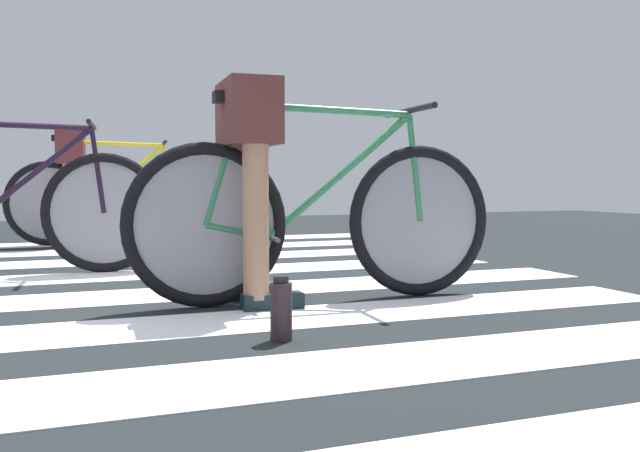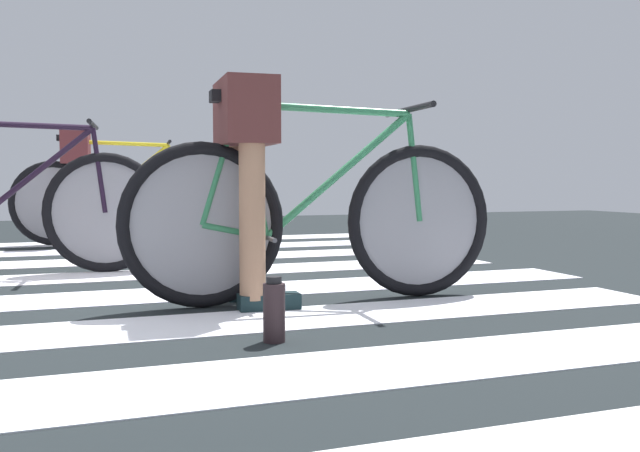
% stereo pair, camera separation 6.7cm
% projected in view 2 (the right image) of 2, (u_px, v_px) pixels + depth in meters
% --- Properties ---
extents(ground, '(18.00, 14.00, 0.02)m').
position_uv_depth(ground, '(83.00, 301.00, 3.23)').
color(ground, black).
extents(crosswalk_markings, '(5.47, 6.51, 0.00)m').
position_uv_depth(crosswalk_markings, '(87.00, 299.00, 3.22)').
color(crosswalk_markings, white).
rests_on(crosswalk_markings, ground).
extents(bicycle_1_of_4, '(1.74, 0.52, 0.93)m').
position_uv_depth(bicycle_1_of_4, '(315.00, 217.00, 3.13)').
color(bicycle_1_of_4, black).
rests_on(bicycle_1_of_4, ground).
extents(cyclist_1_of_4, '(0.33, 0.42, 0.98)m').
position_uv_depth(cyclist_1_of_4, '(247.00, 161.00, 3.02)').
color(cyclist_1_of_4, '#A87A5B').
rests_on(cyclist_1_of_4, ground).
extents(bicycle_3_of_4, '(1.73, 0.52, 0.93)m').
position_uv_depth(bicycle_3_of_4, '(12.00, 209.00, 4.02)').
color(bicycle_3_of_4, black).
rests_on(bicycle_3_of_4, ground).
extents(bicycle_4_of_4, '(1.73, 0.52, 0.93)m').
position_uv_depth(bicycle_4_of_4, '(116.00, 200.00, 6.01)').
color(bicycle_4_of_4, black).
rests_on(bicycle_4_of_4, ground).
extents(cyclist_4_of_4, '(0.34, 0.43, 0.97)m').
position_uv_depth(cyclist_4_of_4, '(77.00, 171.00, 5.91)').
color(cyclist_4_of_4, tan).
rests_on(cyclist_4_of_4, ground).
extents(water_bottle, '(0.08, 0.08, 0.22)m').
position_uv_depth(water_bottle, '(274.00, 311.00, 2.36)').
color(water_bottle, '#2C1E22').
rests_on(water_bottle, ground).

